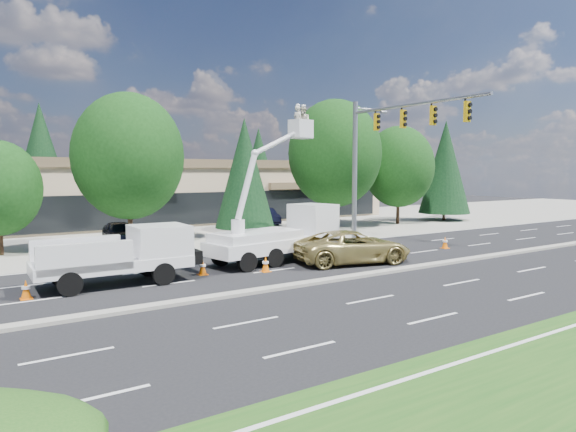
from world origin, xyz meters
TOP-DOWN VIEW (x-y plane):
  - ground at (0.00, 0.00)m, footprint 140.00×140.00m
  - concrete_apron at (0.00, 20.00)m, footprint 140.00×22.00m
  - road_median at (0.00, 0.00)m, footprint 120.00×0.55m
  - strip_mall at (0.00, 29.97)m, footprint 50.40×15.40m
  - tree_front_d at (-3.00, 15.00)m, footprint 6.67×6.67m
  - tree_front_e at (5.00, 15.00)m, footprint 4.16×4.16m
  - tree_front_f at (13.00, 15.00)m, footprint 7.26×7.26m
  - tree_front_g at (20.00, 15.00)m, footprint 6.04×6.04m
  - tree_front_h at (26.00, 15.00)m, footprint 4.64×4.64m
  - tree_back_b at (-4.00, 42.00)m, footprint 5.86×5.86m
  - tree_back_c at (10.00, 42.00)m, footprint 5.07×5.07m
  - tree_back_d at (22.00, 42.00)m, footprint 5.15×5.15m
  - signal_mast at (10.03, 7.04)m, footprint 2.76×10.16m
  - utility_pickup at (-6.47, 4.19)m, footprint 6.04×2.51m
  - bucket_truck at (1.80, 5.14)m, footprint 7.55×3.36m
  - traffic_cone_a at (-10.12, 3.63)m, footprint 0.40×0.40m
  - traffic_cone_b at (-3.13, 4.12)m, footprint 0.40×0.40m
  - traffic_cone_c at (-0.48, 3.17)m, footprint 0.40×0.40m
  - traffic_cone_d at (7.84, 3.68)m, footprint 0.40×0.40m
  - traffic_cone_e at (11.95, 3.35)m, footprint 0.40×0.40m
  - minivan at (4.23, 2.69)m, footprint 6.31×4.05m
  - parked_car_west at (-3.34, 16.00)m, footprint 1.85×4.21m
  - parked_car_east at (10.32, 21.00)m, footprint 2.31×4.39m

SIDE VIEW (x-z plane):
  - ground at x=0.00m, z-range 0.00..0.00m
  - concrete_apron at x=0.00m, z-range 0.00..0.01m
  - road_median at x=0.00m, z-range 0.00..0.12m
  - traffic_cone_a at x=-10.12m, z-range -0.01..0.69m
  - traffic_cone_b at x=-3.13m, z-range -0.01..0.69m
  - traffic_cone_c at x=-0.48m, z-range -0.01..0.69m
  - traffic_cone_d at x=7.84m, z-range -0.01..0.69m
  - traffic_cone_e at x=11.95m, z-range -0.01..0.69m
  - parked_car_east at x=10.32m, z-range 0.00..1.37m
  - parked_car_west at x=-3.34m, z-range 0.00..1.41m
  - minivan at x=4.23m, z-range 0.00..1.62m
  - utility_pickup at x=-6.47m, z-range -0.20..2.09m
  - bucket_truck at x=1.80m, z-range -2.26..5.66m
  - strip_mall at x=0.00m, z-range 0.08..5.58m
  - tree_front_e at x=5.00m, z-range 0.30..8.49m
  - tree_front_g at x=20.00m, z-range 0.71..9.09m
  - tree_front_h at x=26.00m, z-range 0.33..9.49m
  - tree_back_c at x=10.00m, z-range 0.36..10.35m
  - tree_front_d at x=-3.00m, z-range 0.79..10.05m
  - tree_back_d at x=22.00m, z-range 0.37..10.53m
  - tree_front_f at x=13.00m, z-range 0.86..10.94m
  - signal_mast at x=10.03m, z-range 1.56..10.56m
  - tree_back_b at x=-4.00m, z-range 0.42..11.97m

